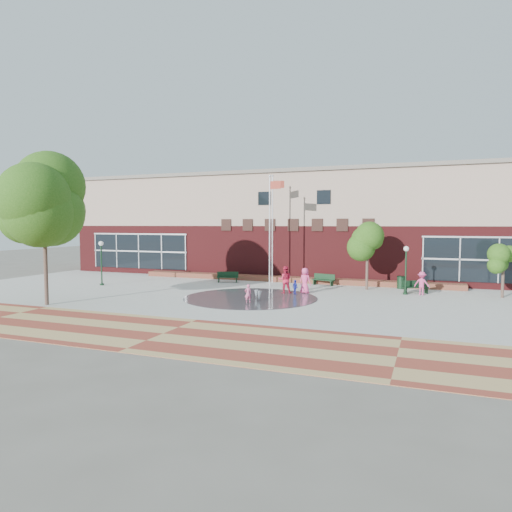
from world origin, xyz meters
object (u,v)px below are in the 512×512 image
(trash_can, at_px, (401,282))
(tree_big_left, at_px, (44,203))
(flagpole_left, at_px, (273,223))
(bench_left, at_px, (228,279))
(child_splash, at_px, (248,294))
(flagpole_right, at_px, (270,225))

(trash_can, bearing_deg, tree_big_left, -142.87)
(flagpole_left, distance_m, trash_can, 10.54)
(flagpole_left, xyz_separation_m, tree_big_left, (-9.00, -13.91, 1.13))
(flagpole_left, height_order, trash_can, flagpole_left)
(bench_left, bearing_deg, child_splash, -76.74)
(bench_left, xyz_separation_m, tree_big_left, (-5.51, -12.96, 5.58))
(flagpole_right, height_order, child_splash, flagpole_right)
(flagpole_right, bearing_deg, tree_big_left, -116.05)
(bench_left, relative_size, tree_big_left, 0.22)
(flagpole_left, bearing_deg, trash_can, -20.82)
(flagpole_right, height_order, bench_left, flagpole_right)
(trash_can, xyz_separation_m, child_splash, (-8.06, -9.38, 0.09))
(flagpole_left, bearing_deg, flagpole_right, -98.99)
(trash_can, relative_size, tree_big_left, 0.11)
(flagpole_left, height_order, bench_left, flagpole_left)
(trash_can, bearing_deg, flagpole_right, -166.85)
(flagpole_left, distance_m, child_splash, 10.20)
(trash_can, height_order, child_splash, child_splash)
(bench_left, distance_m, trash_can, 13.19)
(flagpole_left, xyz_separation_m, trash_can, (9.64, 0.21, -4.25))
(flagpole_left, relative_size, flagpole_right, 1.03)
(bench_left, xyz_separation_m, child_splash, (5.08, -8.22, 0.28))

